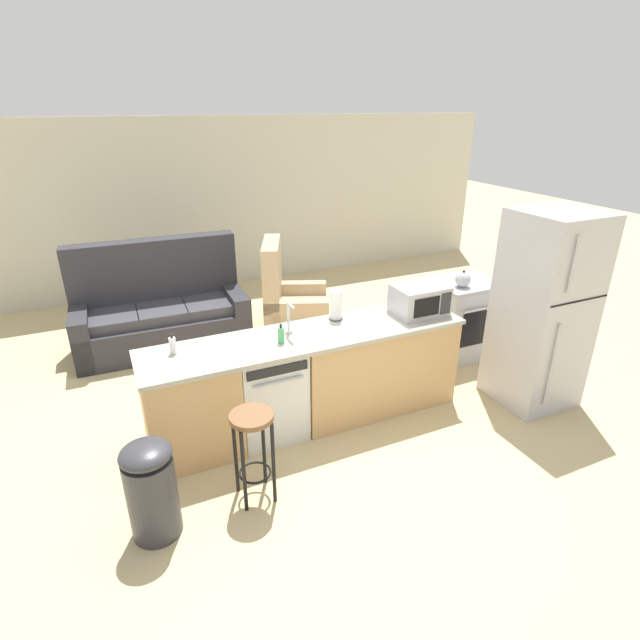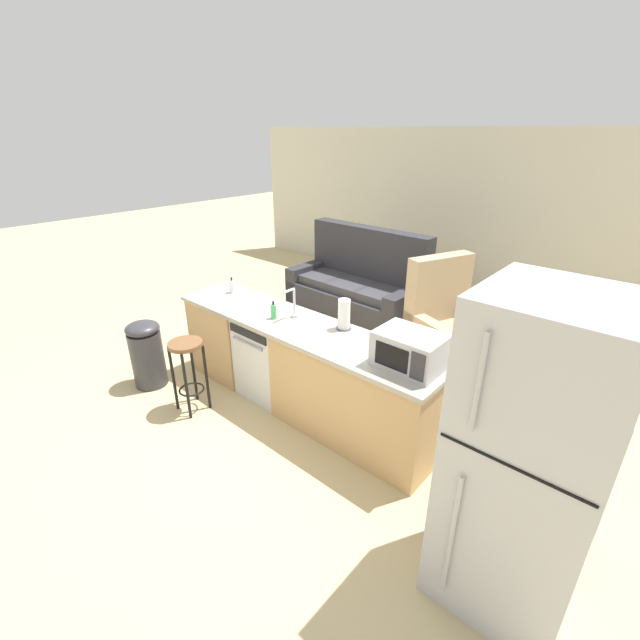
{
  "view_description": "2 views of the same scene",
  "coord_description": "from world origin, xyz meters",
  "px_view_note": "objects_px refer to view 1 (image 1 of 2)",
  "views": [
    {
      "loc": [
        -1.4,
        -3.66,
        2.78
      ],
      "look_at": [
        0.3,
        0.09,
        0.97
      ],
      "focal_mm": 28.0,
      "sensor_mm": 36.0,
      "label": 1
    },
    {
      "loc": [
        2.69,
        -2.58,
        2.56
      ],
      "look_at": [
        0.12,
        0.33,
        0.83
      ],
      "focal_mm": 24.0,
      "sensor_mm": 36.0,
      "label": 2
    }
  ],
  "objects_px": {
    "microwave": "(420,300)",
    "dish_soap_bottle": "(173,345)",
    "dishwasher": "(268,391)",
    "bar_stool": "(253,438)",
    "kettle": "(463,280)",
    "couch": "(161,313)",
    "armchair": "(289,306)",
    "soap_bottle": "(281,335)",
    "paper_towel_roll": "(336,305)",
    "trash_bin": "(151,489)",
    "stove_range": "(462,317)",
    "refrigerator": "(543,311)"
  },
  "relations": [
    {
      "from": "armchair",
      "to": "couch",
      "type": "bearing_deg",
      "value": 168.27
    },
    {
      "from": "dishwasher",
      "to": "paper_towel_roll",
      "type": "distance_m",
      "value": 1.01
    },
    {
      "from": "microwave",
      "to": "armchair",
      "type": "height_order",
      "value": "armchair"
    },
    {
      "from": "stove_range",
      "to": "couch",
      "type": "height_order",
      "value": "couch"
    },
    {
      "from": "dishwasher",
      "to": "kettle",
      "type": "distance_m",
      "value": 2.53
    },
    {
      "from": "refrigerator",
      "to": "kettle",
      "type": "relative_size",
      "value": 9.28
    },
    {
      "from": "dishwasher",
      "to": "armchair",
      "type": "bearing_deg",
      "value": 63.93
    },
    {
      "from": "stove_range",
      "to": "bar_stool",
      "type": "height_order",
      "value": "stove_range"
    },
    {
      "from": "bar_stool",
      "to": "couch",
      "type": "relative_size",
      "value": 0.37
    },
    {
      "from": "dish_soap_bottle",
      "to": "kettle",
      "type": "bearing_deg",
      "value": 5.45
    },
    {
      "from": "microwave",
      "to": "armchair",
      "type": "bearing_deg",
      "value": 106.85
    },
    {
      "from": "soap_bottle",
      "to": "dish_soap_bottle",
      "type": "distance_m",
      "value": 0.88
    },
    {
      "from": "dishwasher",
      "to": "soap_bottle",
      "type": "height_order",
      "value": "soap_bottle"
    },
    {
      "from": "dishwasher",
      "to": "kettle",
      "type": "height_order",
      "value": "kettle"
    },
    {
      "from": "dishwasher",
      "to": "trash_bin",
      "type": "distance_m",
      "value": 1.36
    },
    {
      "from": "paper_towel_roll",
      "to": "stove_range",
      "type": "bearing_deg",
      "value": 10.67
    },
    {
      "from": "microwave",
      "to": "couch",
      "type": "distance_m",
      "value": 3.21
    },
    {
      "from": "microwave",
      "to": "kettle",
      "type": "bearing_deg",
      "value": 25.89
    },
    {
      "from": "dishwasher",
      "to": "microwave",
      "type": "bearing_deg",
      "value": -0.05
    },
    {
      "from": "bar_stool",
      "to": "armchair",
      "type": "bearing_deg",
      "value": 63.93
    },
    {
      "from": "trash_bin",
      "to": "armchair",
      "type": "xyz_separation_m",
      "value": [
        2.07,
        2.76,
        -0.03
      ]
    },
    {
      "from": "stove_range",
      "to": "paper_towel_roll",
      "type": "height_order",
      "value": "paper_towel_roll"
    },
    {
      "from": "bar_stool",
      "to": "refrigerator",
      "type": "bearing_deg",
      "value": 3.82
    },
    {
      "from": "soap_bottle",
      "to": "couch",
      "type": "relative_size",
      "value": 0.09
    },
    {
      "from": "dishwasher",
      "to": "bar_stool",
      "type": "distance_m",
      "value": 0.84
    },
    {
      "from": "microwave",
      "to": "couch",
      "type": "bearing_deg",
      "value": 133.22
    },
    {
      "from": "refrigerator",
      "to": "trash_bin",
      "type": "xyz_separation_m",
      "value": [
        -3.7,
        -0.24,
        -0.57
      ]
    },
    {
      "from": "microwave",
      "to": "dish_soap_bottle",
      "type": "bearing_deg",
      "value": 177.0
    },
    {
      "from": "kettle",
      "to": "armchair",
      "type": "relative_size",
      "value": 0.17
    },
    {
      "from": "soap_bottle",
      "to": "couch",
      "type": "bearing_deg",
      "value": 106.98
    },
    {
      "from": "couch",
      "to": "paper_towel_roll",
      "type": "bearing_deg",
      "value": -56.87
    },
    {
      "from": "dishwasher",
      "to": "kettle",
      "type": "xyz_separation_m",
      "value": [
        2.43,
        0.42,
        0.56
      ]
    },
    {
      "from": "stove_range",
      "to": "soap_bottle",
      "type": "bearing_deg",
      "value": -166.2
    },
    {
      "from": "stove_range",
      "to": "couch",
      "type": "bearing_deg",
      "value": 151.37
    },
    {
      "from": "kettle",
      "to": "dish_soap_bottle",
      "type": "bearing_deg",
      "value": -174.55
    },
    {
      "from": "paper_towel_roll",
      "to": "couch",
      "type": "bearing_deg",
      "value": 123.13
    },
    {
      "from": "microwave",
      "to": "bar_stool",
      "type": "distance_m",
      "value": 2.13
    },
    {
      "from": "paper_towel_roll",
      "to": "armchair",
      "type": "height_order",
      "value": "armchair"
    },
    {
      "from": "dishwasher",
      "to": "soap_bottle",
      "type": "bearing_deg",
      "value": -26.08
    },
    {
      "from": "microwave",
      "to": "couch",
      "type": "height_order",
      "value": "couch"
    },
    {
      "from": "kettle",
      "to": "soap_bottle",
      "type": "bearing_deg",
      "value": -168.2
    },
    {
      "from": "kettle",
      "to": "bar_stool",
      "type": "height_order",
      "value": "kettle"
    },
    {
      "from": "microwave",
      "to": "dish_soap_bottle",
      "type": "relative_size",
      "value": 2.84
    },
    {
      "from": "bar_stool",
      "to": "armchair",
      "type": "relative_size",
      "value": 0.62
    },
    {
      "from": "couch",
      "to": "dish_soap_bottle",
      "type": "bearing_deg",
      "value": -93.87
    },
    {
      "from": "dishwasher",
      "to": "armchair",
      "type": "relative_size",
      "value": 0.7
    },
    {
      "from": "soap_bottle",
      "to": "trash_bin",
      "type": "distance_m",
      "value": 1.55
    },
    {
      "from": "dishwasher",
      "to": "trash_bin",
      "type": "relative_size",
      "value": 1.14
    },
    {
      "from": "soap_bottle",
      "to": "trash_bin",
      "type": "bearing_deg",
      "value": -149.1
    },
    {
      "from": "paper_towel_roll",
      "to": "kettle",
      "type": "xyz_separation_m",
      "value": [
        1.67,
        0.22,
        -0.05
      ]
    }
  ]
}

